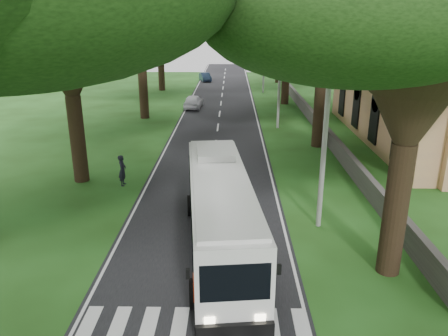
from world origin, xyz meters
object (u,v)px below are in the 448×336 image
pole_mid (279,82)px  distant_car_b (205,77)px  pole_near (324,143)px  church (444,81)px  pole_far (264,61)px  distant_car_a (193,101)px  pedestrian (122,170)px  coach_bus (220,211)px

pole_mid → distant_car_b: size_ratio=2.01×
pole_mid → distant_car_b: bearing=105.2°
pole_near → pole_mid: (0.00, 20.00, 0.00)m
church → pole_far: size_ratio=3.00×
distant_car_a → distant_car_b: distant_car_a is taller
pole_mid → pedestrian: pole_mid is taller
pole_mid → coach_bus: pole_mid is taller
pole_mid → pole_far: bearing=90.0°
church → distant_car_b: 41.59m
pole_far → coach_bus: bearing=-96.3°
church → pole_mid: bearing=160.2°
pole_near → pole_mid: 20.00m
pole_far → distant_car_b: 14.55m
church → distant_car_a: 25.16m
coach_bus → pole_mid: bearing=72.1°
pole_far → distant_car_b: pole_far is taller
distant_car_a → pole_far: bearing=-123.3°
church → distant_car_a: size_ratio=5.44×
pole_mid → coach_bus: bearing=-101.9°
pole_near → coach_bus: (-4.71, -2.38, -2.34)m
pole_mid → pole_far: 20.00m
pole_mid → pedestrian: bearing=-126.0°
distant_car_b → distant_car_a: bearing=-104.4°
pole_far → coach_bus: (-4.71, -42.38, -2.34)m
pole_near → distant_car_b: size_ratio=2.01×
pole_near → distant_car_b: 52.09m
pole_near → pole_far: (0.00, 40.00, 0.00)m
church → pole_near: church is taller
church → distant_car_b: (-20.86, 35.73, -4.22)m
pole_far → distant_car_a: (-8.50, -11.00, -3.40)m
church → coach_bus: (-17.07, -17.93, -3.07)m
church → pole_near: bearing=-128.5°
pole_near → pole_mid: bearing=90.0°
church → pole_mid: church is taller
pole_far → church: bearing=-63.2°
pole_far → pedestrian: pole_far is taller
coach_bus → distant_car_a: size_ratio=2.68×
pole_mid → distant_car_a: pole_mid is taller
pole_mid → pedestrian: size_ratio=4.25×
pole_near → pole_far: bearing=90.0°
pole_near → distant_car_a: 30.41m
pole_mid → pole_near: bearing=-90.0°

